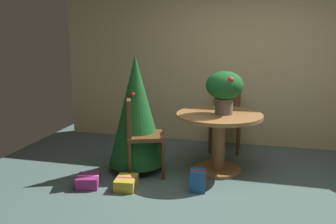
{
  "coord_description": "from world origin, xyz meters",
  "views": [
    {
      "loc": [
        0.21,
        -3.52,
        1.72
      ],
      "look_at": [
        -0.78,
        0.34,
        0.86
      ],
      "focal_mm": 38.41,
      "sensor_mm": 36.0,
      "label": 1
    }
  ],
  "objects": [
    {
      "name": "round_dining_table",
      "position": [
        -0.26,
        0.87,
        0.54
      ],
      "size": [
        1.08,
        1.08,
        0.76
      ],
      "color": "#9E6B3D",
      "rests_on": "ground_plane"
    },
    {
      "name": "wooden_chair_far",
      "position": [
        -0.26,
        1.81,
        0.54
      ],
      "size": [
        0.45,
        0.39,
        0.93
      ],
      "color": "brown",
      "rests_on": "ground_plane"
    },
    {
      "name": "gift_box_blue",
      "position": [
        -0.4,
        0.22,
        0.12
      ],
      "size": [
        0.19,
        0.2,
        0.24
      ],
      "color": "#1E569E",
      "rests_on": "ground_plane"
    },
    {
      "name": "ground_plane",
      "position": [
        0.0,
        0.0,
        0.0
      ],
      "size": [
        6.6,
        6.6,
        0.0
      ],
      "primitive_type": "plane",
      "color": "#4C6660"
    },
    {
      "name": "wooden_chair_left",
      "position": [
        -1.2,
        0.53,
        0.55
      ],
      "size": [
        0.57,
        0.56,
        0.97
      ],
      "color": "brown",
      "rests_on": "ground_plane"
    },
    {
      "name": "flower_vase",
      "position": [
        -0.2,
        0.87,
        1.09
      ],
      "size": [
        0.46,
        0.46,
        0.53
      ],
      "color": "#665B51",
      "rests_on": "round_dining_table"
    },
    {
      "name": "gift_box_gold",
      "position": [
        -1.21,
        0.08,
        0.06
      ],
      "size": [
        0.26,
        0.33,
        0.13
      ],
      "color": "gold",
      "rests_on": "ground_plane"
    },
    {
      "name": "holiday_tree",
      "position": [
        -1.28,
        0.66,
        0.79
      ],
      "size": [
        0.72,
        0.72,
        1.48
      ],
      "color": "brown",
      "rests_on": "ground_plane"
    },
    {
      "name": "back_wall_panel",
      "position": [
        0.0,
        2.2,
        1.3
      ],
      "size": [
        6.0,
        0.1,
        2.6
      ],
      "primitive_type": "cube",
      "color": "beige",
      "rests_on": "ground_plane"
    },
    {
      "name": "gift_box_purple",
      "position": [
        -1.65,
        0.01,
        0.07
      ],
      "size": [
        0.31,
        0.32,
        0.14
      ],
      "color": "#9E287A",
      "rests_on": "ground_plane"
    }
  ]
}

